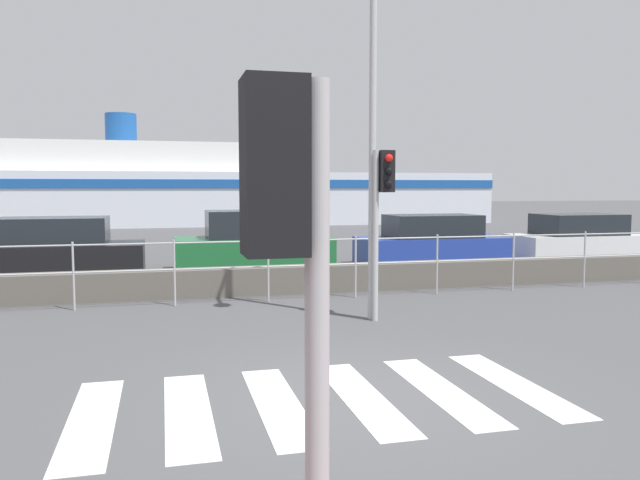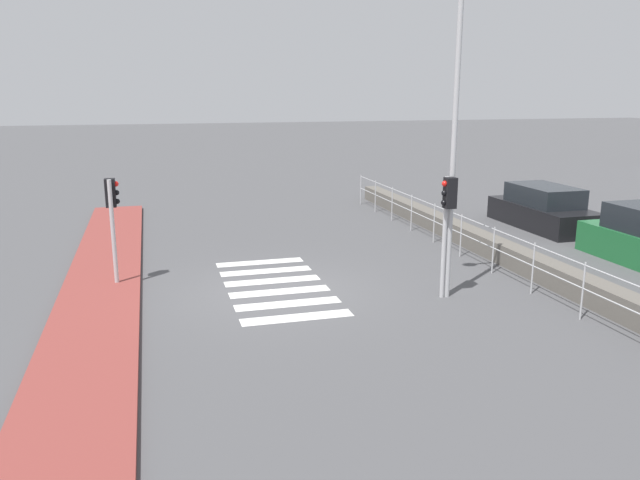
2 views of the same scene
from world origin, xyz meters
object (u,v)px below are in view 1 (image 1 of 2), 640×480
traffic_light_near (290,259)px  streetlamp (378,63)px  traffic_light_far (382,196)px  ferry_boat (181,190)px  parked_car_black (53,251)px  parked_car_green (254,245)px  parked_car_blue (432,243)px  parked_car_white (578,240)px

traffic_light_near → streetlamp: (2.89, 7.18, 2.24)m
traffic_light_far → streetlamp: 2.12m
traffic_light_far → streetlamp: (-0.12, -0.07, 2.11)m
traffic_light_near → ferry_boat: ferry_boat is taller
traffic_light_near → streetlamp: size_ratio=0.39×
parked_car_black → parked_car_green: (4.99, 0.00, 0.05)m
traffic_light_near → parked_car_black: 14.46m
traffic_light_far → streetlamp: streetlamp is taller
streetlamp → parked_car_blue: bearing=59.1°
ferry_boat → parked_car_black: (-3.75, -22.57, -1.38)m
streetlamp → parked_car_black: (-6.01, 6.87, -3.55)m
traffic_light_near → traffic_light_far: traffic_light_far is taller
traffic_light_far → parked_car_blue: traffic_light_far is taller
parked_car_blue → parked_car_white: 4.81m
traffic_light_far → parked_car_white: (8.80, 6.80, -1.47)m
streetlamp → parked_car_green: size_ratio=1.66×
ferry_boat → parked_car_black: ferry_boat is taller
streetlamp → parked_car_black: streetlamp is taller
streetlamp → parked_car_white: (8.92, 6.87, -3.58)m
parked_car_blue → parked_car_black: bearing=180.0°
ferry_boat → parked_car_white: ferry_boat is taller
ferry_boat → parked_car_white: 25.23m
parked_car_black → traffic_light_far: bearing=-48.0°
parked_car_green → parked_car_white: size_ratio=1.00×
ferry_boat → parked_car_black: bearing=-99.4°
parked_car_white → streetlamp: bearing=-142.4°
traffic_light_near → streetlamp: streetlamp is taller
streetlamp → parked_car_blue: size_ratio=1.60×
ferry_boat → parked_car_blue: bearing=-74.2°
streetlamp → ferry_boat: 29.61m
traffic_light_far → parked_car_blue: (3.98, 6.80, -1.46)m
traffic_light_far → parked_car_white: bearing=37.7°
parked_car_green → parked_car_white: 9.95m
traffic_light_near → parked_car_white: 18.40m
traffic_light_far → parked_car_blue: size_ratio=0.66×
traffic_light_far → parked_car_white: 11.22m
traffic_light_near → parked_car_blue: (6.99, 14.06, -1.33)m
traffic_light_far → ferry_boat: size_ratio=0.08×
traffic_light_far → ferry_boat: 29.47m
ferry_boat → parked_car_blue: (6.37, -22.57, -1.40)m
traffic_light_far → parked_car_green: traffic_light_far is taller
traffic_light_near → ferry_boat: bearing=89.0°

